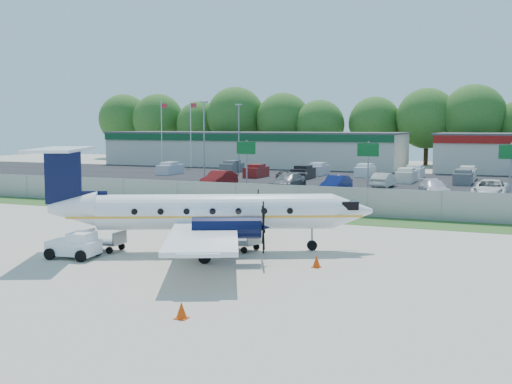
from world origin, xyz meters
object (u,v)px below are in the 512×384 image
at_px(aircraft, 208,212).
at_px(baggage_cart_near, 104,241).
at_px(baggage_cart_far, 240,241).
at_px(pushback_tug, 76,246).

xyz_separation_m(aircraft, baggage_cart_near, (-4.96, -1.94, -1.53)).
bearing_deg(baggage_cart_far, baggage_cart_near, -156.26).
height_order(aircraft, baggage_cart_near, aircraft).
distance_m(baggage_cart_near, baggage_cart_far, 6.88).
relative_size(aircraft, baggage_cart_near, 8.24).
bearing_deg(baggage_cart_far, aircraft, -148.09).
xyz_separation_m(pushback_tug, baggage_cart_far, (6.48, 4.74, -0.13)).
relative_size(aircraft, pushback_tug, 6.80).
bearing_deg(baggage_cart_near, aircraft, 21.33).
xyz_separation_m(pushback_tug, baggage_cart_near, (0.18, 1.97, -0.11)).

